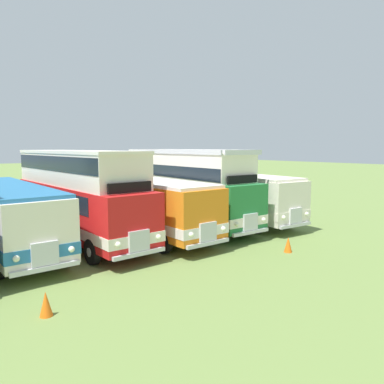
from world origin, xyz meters
The scene contains 8 objects.
ground_plane centered at (0.00, 0.00, 0.00)m, with size 200.00×200.00×0.00m, color olive.
bus_fifth_in_row centered at (0.00, 0.40, 1.75)m, with size 2.73×10.54×2.99m.
bus_sixth_in_row centered at (3.20, 0.20, 2.47)m, with size 3.03×10.82×4.49m.
bus_seventh_in_row centered at (6.41, -0.16, 1.76)m, with size 2.78×11.03×2.99m.
bus_eighth_in_row centered at (9.61, 0.08, 2.36)m, with size 2.80×10.62×4.52m.
bus_ninth_in_row centered at (12.82, 0.00, 1.76)m, with size 3.11×11.25×2.99m.
cone_near_end centered at (9.83, -7.25, 0.34)m, with size 0.36×0.36×0.69m, color orange.
cone_mid_row centered at (-0.62, -7.24, 0.35)m, with size 0.36×0.36×0.70m, color orange.
Camera 1 is at (-3.42, -17.53, 4.65)m, focal length 35.02 mm.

